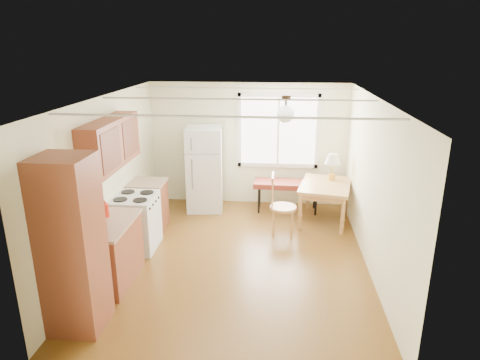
# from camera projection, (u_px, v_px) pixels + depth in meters

# --- Properties ---
(room_shell) EXTENTS (4.60, 5.60, 2.62)m
(room_shell) POSITION_uv_depth(u_px,v_px,m) (237.00, 182.00, 6.39)
(room_shell) COLOR #523110
(room_shell) RESTS_ON ground
(kitchen_run) EXTENTS (0.65, 3.40, 2.20)m
(kitchen_run) POSITION_uv_depth(u_px,v_px,m) (112.00, 220.00, 6.06)
(kitchen_run) COLOR brown
(kitchen_run) RESTS_ON ground
(window_unit) EXTENTS (1.64, 0.05, 1.51)m
(window_unit) POSITION_uv_depth(u_px,v_px,m) (278.00, 131.00, 8.59)
(window_unit) COLOR white
(window_unit) RESTS_ON room_shell
(pendant_light) EXTENTS (0.26, 0.26, 0.40)m
(pendant_light) POSITION_uv_depth(u_px,v_px,m) (286.00, 113.00, 6.41)
(pendant_light) COLOR #2F2215
(pendant_light) RESTS_ON room_shell
(refrigerator) EXTENTS (0.76, 0.76, 1.68)m
(refrigerator) POSITION_uv_depth(u_px,v_px,m) (204.00, 169.00, 8.52)
(refrigerator) COLOR white
(refrigerator) RESTS_ON ground
(bench) EXTENTS (1.35, 0.54, 0.61)m
(bench) POSITION_uv_depth(u_px,v_px,m) (288.00, 185.00, 8.48)
(bench) COLOR maroon
(bench) RESTS_ON ground
(dining_table) EXTENTS (1.10, 1.34, 0.74)m
(dining_table) POSITION_uv_depth(u_px,v_px,m) (325.00, 189.00, 7.97)
(dining_table) COLOR #B17B44
(dining_table) RESTS_ON ground
(chair) EXTENTS (0.47, 0.47, 1.07)m
(chair) POSITION_uv_depth(u_px,v_px,m) (278.00, 200.00, 7.47)
(chair) COLOR #B17B44
(chair) RESTS_ON ground
(table_lamp) EXTENTS (0.29, 0.29, 0.51)m
(table_lamp) POSITION_uv_depth(u_px,v_px,m) (333.00, 161.00, 8.07)
(table_lamp) COLOR gold
(table_lamp) RESTS_ON dining_table
(coffee_maker) EXTENTS (0.25, 0.29, 0.39)m
(coffee_maker) POSITION_uv_depth(u_px,v_px,m) (93.00, 224.00, 5.44)
(coffee_maker) COLOR black
(coffee_maker) RESTS_ON kitchen_run
(kettle) EXTENTS (0.13, 0.13, 0.24)m
(kettle) POSITION_uv_depth(u_px,v_px,m) (104.00, 210.00, 6.01)
(kettle) COLOR red
(kettle) RESTS_ON kitchen_run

